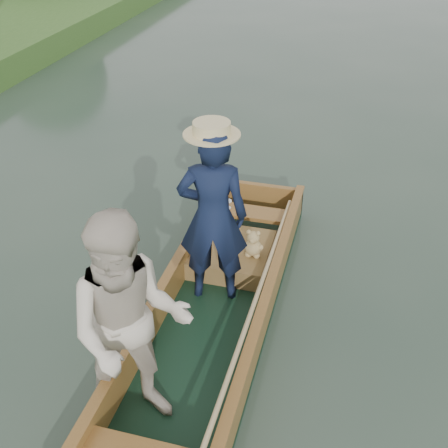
# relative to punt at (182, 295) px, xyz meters

# --- Properties ---
(ground) EXTENTS (120.00, 120.00, 0.00)m
(ground) POSITION_rel_punt_xyz_m (0.14, 0.29, -0.75)
(ground) COLOR #283D30
(ground) RESTS_ON ground
(punt) EXTENTS (1.40, 5.00, 2.01)m
(punt) POSITION_rel_punt_xyz_m (0.00, 0.00, 0.00)
(punt) COLOR black
(punt) RESTS_ON ground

